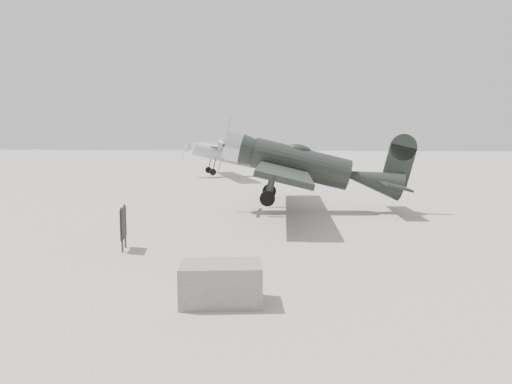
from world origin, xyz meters
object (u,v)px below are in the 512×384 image
lowwing_monoplane (310,167)px  equipment_block (221,283)px  highwing_monoplane (227,153)px  sign_board (123,224)px

lowwing_monoplane → equipment_block: 13.33m
highwing_monoplane → equipment_block: bearing=-101.8°
lowwing_monoplane → sign_board: bearing=-128.2°
highwing_monoplane → sign_board: highwing_monoplane is taller
highwing_monoplane → equipment_block: 31.59m
lowwing_monoplane → sign_board: 10.43m
equipment_block → sign_board: size_ratio=1.26×
sign_board → lowwing_monoplane: bearing=42.0°
equipment_block → highwing_monoplane: bearing=98.2°
highwing_monoplane → sign_board: size_ratio=7.61×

